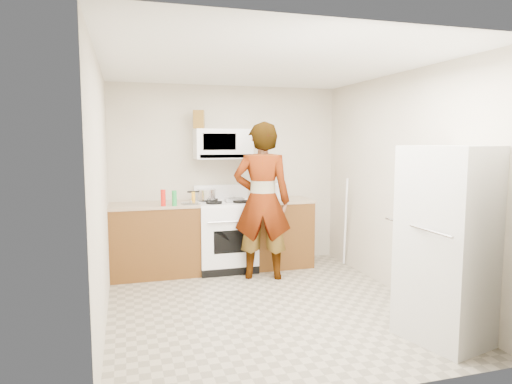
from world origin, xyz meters
name	(u,v)px	position (x,y,z in m)	size (l,w,h in m)	color
floor	(265,306)	(0.00, 0.00, 0.00)	(3.60, 3.60, 0.00)	gray
back_wall	(227,176)	(0.00, 1.79, 1.25)	(3.20, 0.02, 2.50)	beige
right_wall	(400,185)	(1.59, 0.00, 1.25)	(0.02, 3.60, 2.50)	beige
cabinet_left	(155,241)	(-1.04, 1.49, 0.45)	(1.12, 0.62, 0.90)	brown
counter_left	(154,205)	(-1.04, 1.49, 0.92)	(1.14, 0.64, 0.04)	tan
cabinet_right	(280,233)	(0.68, 1.49, 0.45)	(0.80, 0.62, 0.90)	brown
counter_right	(280,200)	(0.68, 1.49, 0.92)	(0.82, 0.64, 0.04)	tan
gas_range	(225,234)	(-0.10, 1.48, 0.49)	(0.76, 0.65, 1.13)	white
microwave	(223,144)	(-0.10, 1.61, 1.70)	(0.76, 0.38, 0.40)	white
person	(262,201)	(0.27, 0.98, 0.99)	(0.72, 0.47, 1.97)	tan
fridge	(452,244)	(1.33, -1.20, 0.85)	(0.70, 0.70, 1.70)	silver
kettle	(278,191)	(0.70, 1.61, 1.03)	(0.16, 0.16, 0.19)	white
jug	(199,120)	(-0.42, 1.57, 2.02)	(0.14, 0.14, 0.24)	brown
saucepan	(207,195)	(-0.33, 1.60, 1.02)	(0.24, 0.24, 0.13)	silver
tray	(234,200)	(0.01, 1.43, 0.96)	(0.25, 0.16, 0.05)	white
bottle_spray	(163,198)	(-0.94, 1.25, 1.04)	(0.06, 0.06, 0.21)	red
bottle_hot_sauce	(193,197)	(-0.53, 1.44, 1.01)	(0.05, 0.05, 0.14)	#F3A51B
bottle_green_cap	(174,198)	(-0.80, 1.22, 1.03)	(0.06, 0.06, 0.19)	green
pot_lid	(191,203)	(-0.58, 1.34, 0.94)	(0.26, 0.26, 0.01)	white
broom	(346,222)	(1.52, 1.14, 0.63)	(0.03, 0.03, 1.25)	white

